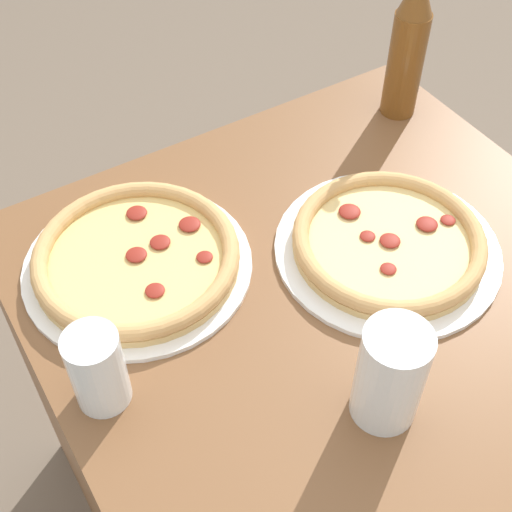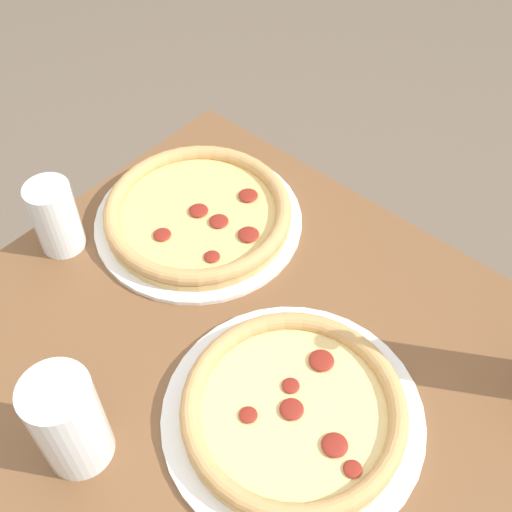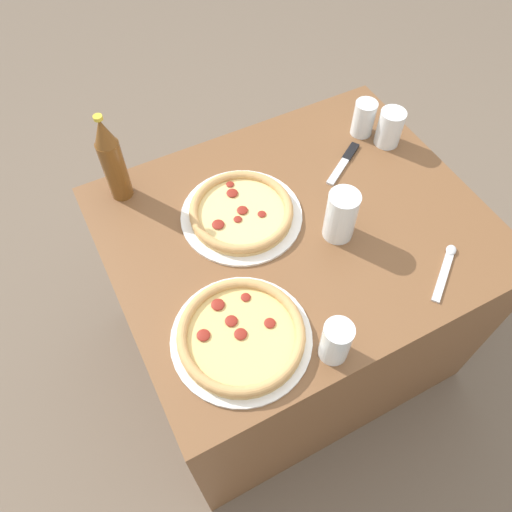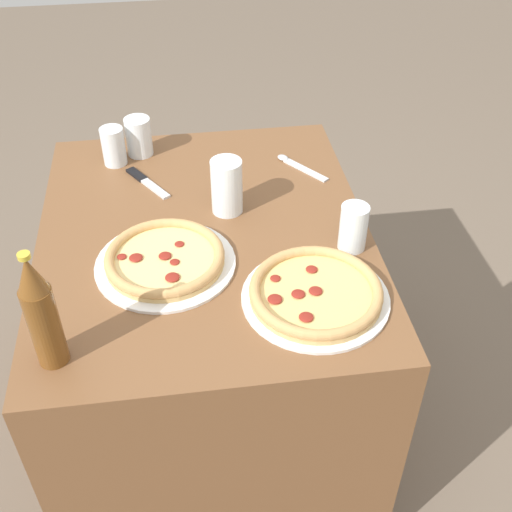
% 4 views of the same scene
% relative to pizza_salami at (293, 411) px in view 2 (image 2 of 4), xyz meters
% --- Properties ---
extents(pizza_salami, '(0.33, 0.33, 0.04)m').
position_rel_pizza_salami_xyz_m(pizza_salami, '(0.00, 0.00, 0.00)').
color(pizza_salami, white).
rests_on(pizza_salami, table).
extents(pizza_margherita, '(0.33, 0.33, 0.04)m').
position_rel_pizza_salami_xyz_m(pizza_margherita, '(0.16, 0.32, 0.00)').
color(pizza_margherita, white).
rests_on(pizza_margherita, table).
extents(glass_iced_tea, '(0.07, 0.07, 0.12)m').
position_rel_pizza_salami_xyz_m(glass_iced_tea, '(-0.01, 0.45, 0.04)').
color(glass_iced_tea, white).
rests_on(glass_iced_tea, table).
extents(glass_cola, '(0.08, 0.08, 0.15)m').
position_rel_pizza_salami_xyz_m(glass_cola, '(-0.20, 0.17, 0.05)').
color(glass_cola, white).
rests_on(glass_cola, table).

